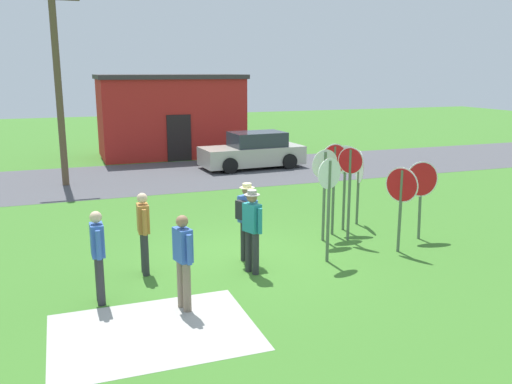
{
  "coord_description": "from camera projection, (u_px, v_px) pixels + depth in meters",
  "views": [
    {
      "loc": [
        -3.65,
        -10.65,
        4.07
      ],
      "look_at": [
        0.56,
        0.87,
        1.3
      ],
      "focal_mm": 38.02,
      "sensor_mm": 36.0,
      "label": 1
    }
  ],
  "objects": [
    {
      "name": "stop_sign_rear_left",
      "position": [
        334.0,
        173.0,
        13.39
      ],
      "size": [
        0.79,
        0.11,
        2.31
      ],
      "color": "#51664C",
      "rests_on": "ground"
    },
    {
      "name": "stop_sign_far_back",
      "position": [
        324.0,
        179.0,
        12.9
      ],
      "size": [
        0.71,
        0.1,
        2.24
      ],
      "color": "#51664C",
      "rests_on": "ground"
    },
    {
      "name": "stop_sign_leaning_right",
      "position": [
        401.0,
        195.0,
        12.13
      ],
      "size": [
        0.37,
        0.72,
        1.96
      ],
      "color": "#51664C",
      "rests_on": "ground"
    },
    {
      "name": "person_on_left",
      "position": [
        252.0,
        227.0,
        10.91
      ],
      "size": [
        0.34,
        0.54,
        1.74
      ],
      "color": "#2D2D33",
      "rests_on": "ground"
    },
    {
      "name": "building_background",
      "position": [
        171.0,
        115.0,
        26.01
      ],
      "size": [
        6.78,
        3.81,
        3.86
      ],
      "color": "#B2231E",
      "rests_on": "ground"
    },
    {
      "name": "stop_sign_center_cluster",
      "position": [
        345.0,
        173.0,
        13.79
      ],
      "size": [
        0.72,
        0.19,
        2.21
      ],
      "color": "#51664C",
      "rests_on": "ground"
    },
    {
      "name": "stop_sign_nearest",
      "position": [
        359.0,
        174.0,
        14.33
      ],
      "size": [
        0.25,
        0.83,
        2.0
      ],
      "color": "#51664C",
      "rests_on": "ground"
    },
    {
      "name": "ground_plane",
      "position": [
        246.0,
        260.0,
        11.87
      ],
      "size": [
        80.0,
        80.0,
        0.0
      ],
      "primitive_type": "plane",
      "color": "#3D7528"
    },
    {
      "name": "parked_car_on_street",
      "position": [
        253.0,
        152.0,
        22.95
      ],
      "size": [
        4.4,
        2.21,
        1.51
      ],
      "color": "#B7B2A3",
      "rests_on": "ground"
    },
    {
      "name": "person_with_sunhat",
      "position": [
        183.0,
        257.0,
        9.23
      ],
      "size": [
        0.3,
        0.56,
        1.69
      ],
      "color": "#7A6B56",
      "rests_on": "ground"
    },
    {
      "name": "utility_pole",
      "position": [
        58.0,
        81.0,
        18.79
      ],
      "size": [
        1.8,
        0.24,
        7.03
      ],
      "color": "brown",
      "rests_on": "ground"
    },
    {
      "name": "street_asphalt",
      "position": [
        161.0,
        176.0,
        21.19
      ],
      "size": [
        60.0,
        6.4,
        0.01
      ],
      "primitive_type": "cube",
      "color": "#4C4C51",
      "rests_on": "ground"
    },
    {
      "name": "person_near_signs",
      "position": [
        144.0,
        229.0,
        10.87
      ],
      "size": [
        0.23,
        0.57,
        1.69
      ],
      "color": "#2D2D33",
      "rests_on": "ground"
    },
    {
      "name": "stop_sign_tallest",
      "position": [
        329.0,
        193.0,
        11.45
      ],
      "size": [
        0.63,
        0.2,
        2.27
      ],
      "color": "#51664C",
      "rests_on": "ground"
    },
    {
      "name": "person_in_blue",
      "position": [
        98.0,
        252.0,
        9.49
      ],
      "size": [
        0.23,
        0.57,
        1.69
      ],
      "color": "#2D2D33",
      "rests_on": "ground"
    },
    {
      "name": "stop_sign_rear_right",
      "position": [
        350.0,
        179.0,
        12.92
      ],
      "size": [
        0.38,
        0.53,
        2.29
      ],
      "color": "#51664C",
      "rests_on": "ground"
    },
    {
      "name": "stop_sign_leaning_left",
      "position": [
        421.0,
        187.0,
        13.12
      ],
      "size": [
        0.86,
        0.17,
        1.92
      ],
      "color": "#51664C",
      "rests_on": "ground"
    },
    {
      "name": "concrete_path",
      "position": [
        154.0,
        332.0,
        8.61
      ],
      "size": [
        3.2,
        2.4,
        0.01
      ],
      "primitive_type": "cube",
      "color": "#ADAAA3",
      "rests_on": "ground"
    },
    {
      "name": "person_in_teal",
      "position": [
        247.0,
        217.0,
        11.54
      ],
      "size": [
        0.45,
        0.51,
        1.74
      ],
      "color": "#2D2D33",
      "rests_on": "ground"
    }
  ]
}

